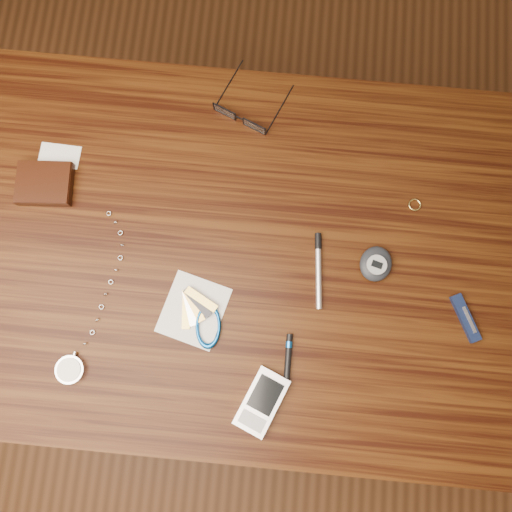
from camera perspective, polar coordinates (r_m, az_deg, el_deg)
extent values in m
plane|color=#472814|center=(1.62, -1.49, -4.67)|extent=(3.80, 3.80, 0.00)
cube|color=#331908|center=(0.89, -2.70, 0.22)|extent=(1.00, 0.70, 0.03)
cylinder|color=#4C2814|center=(1.35, -23.16, -13.58)|extent=(0.05, 0.05, 0.71)
cylinder|color=#4C2814|center=(1.32, 17.55, -17.72)|extent=(0.05, 0.05, 0.71)
cylinder|color=#4C2814|center=(1.43, -19.28, 10.89)|extent=(0.05, 0.05, 0.71)
cylinder|color=#4C2814|center=(1.39, 18.39, 7.73)|extent=(0.05, 0.05, 0.71)
cube|color=black|center=(0.97, -22.99, 7.62)|extent=(0.10, 0.08, 0.02)
cube|color=black|center=(0.96, -23.23, 7.80)|extent=(0.10, 0.08, 0.00)
cube|color=silver|center=(0.99, -21.54, 10.63)|extent=(0.08, 0.05, 0.00)
cube|color=black|center=(0.95, -3.61, 16.15)|extent=(0.04, 0.02, 0.02)
cube|color=silver|center=(0.95, -3.61, 16.15)|extent=(0.04, 0.02, 0.02)
cylinder|color=black|center=(0.99, -3.17, 19.00)|extent=(0.05, 0.10, 0.00)
cube|color=black|center=(0.93, -0.21, 14.60)|extent=(0.04, 0.02, 0.02)
cube|color=silver|center=(0.93, -0.21, 14.60)|extent=(0.04, 0.02, 0.02)
cylinder|color=black|center=(0.96, 2.71, 16.36)|extent=(0.05, 0.10, 0.00)
cube|color=black|center=(0.94, -1.92, 15.49)|extent=(0.01, 0.01, 0.00)
torus|color=tan|center=(0.93, 17.68, 5.59)|extent=(0.03, 0.03, 0.00)
cylinder|color=silver|center=(0.91, -20.47, -12.07)|extent=(0.05, 0.05, 0.01)
cylinder|color=white|center=(0.90, -20.62, -12.07)|extent=(0.04, 0.04, 0.00)
cylinder|color=silver|center=(0.90, -20.01, -10.43)|extent=(0.01, 0.01, 0.01)
torus|color=silver|center=(0.90, -18.95, -9.46)|extent=(0.01, 0.01, 0.01)
torus|color=silver|center=(0.90, -18.20, -8.30)|extent=(0.01, 0.01, 0.00)
torus|color=silver|center=(0.90, -17.67, -6.96)|extent=(0.01, 0.01, 0.01)
torus|color=silver|center=(0.90, -17.25, -5.58)|extent=(0.01, 0.01, 0.00)
torus|color=silver|center=(0.90, -16.79, -4.21)|extent=(0.01, 0.01, 0.01)
torus|color=silver|center=(0.90, -16.26, -2.87)|extent=(0.01, 0.01, 0.00)
torus|color=silver|center=(0.90, -15.69, -1.56)|extent=(0.01, 0.00, 0.01)
torus|color=silver|center=(0.90, -15.23, -0.20)|extent=(0.01, 0.01, 0.00)
torus|color=silver|center=(0.90, -15.04, 1.22)|extent=(0.01, 0.00, 0.01)
torus|color=silver|center=(0.91, -15.23, 2.57)|extent=(0.01, 0.01, 0.00)
torus|color=silver|center=(0.92, -15.76, 3.73)|extent=(0.01, 0.01, 0.01)
torus|color=silver|center=(0.92, -16.47, 4.68)|extent=(0.01, 0.01, 0.00)
cube|color=silver|center=(0.85, 0.65, -16.33)|extent=(0.09, 0.12, 0.01)
cube|color=black|center=(0.84, 1.08, -15.61)|extent=(0.06, 0.07, 0.00)
cube|color=#969A9D|center=(0.85, -0.45, -18.35)|extent=(0.05, 0.04, 0.00)
ellipsoid|color=black|center=(0.88, 13.52, -0.88)|extent=(0.07, 0.07, 0.02)
cylinder|color=gray|center=(0.87, 13.63, -0.99)|extent=(0.03, 0.03, 0.00)
cube|color=black|center=(0.87, 13.67, -0.96)|extent=(0.02, 0.02, 0.00)
cube|color=white|center=(0.86, -7.14, -6.16)|extent=(0.13, 0.13, 0.00)
torus|color=#0B4E9D|center=(0.86, -5.48, -7.98)|extent=(0.07, 0.07, 0.01)
cube|color=olive|center=(0.86, -7.98, -6.23)|extent=(0.02, 0.06, 0.00)
cube|color=silver|center=(0.86, -7.56, -5.91)|extent=(0.03, 0.06, 0.00)
cube|color=olive|center=(0.86, -7.14, -5.59)|extent=(0.05, 0.06, 0.00)
cube|color=black|center=(0.86, -6.71, -5.26)|extent=(0.05, 0.05, 0.00)
cube|color=olive|center=(0.85, -6.29, -4.93)|extent=(0.06, 0.04, 0.00)
cube|color=#0D1933|center=(0.92, 22.81, -6.55)|extent=(0.05, 0.08, 0.01)
cube|color=silver|center=(0.92, 23.21, -6.71)|extent=(0.03, 0.04, 0.00)
cylinder|color=silver|center=(0.87, 7.15, -1.68)|extent=(0.02, 0.13, 0.01)
cylinder|color=black|center=(0.88, 7.11, 1.68)|extent=(0.01, 0.03, 0.01)
cylinder|color=black|center=(0.85, 3.69, -11.55)|extent=(0.01, 0.08, 0.01)
cylinder|color=#125AB5|center=(0.85, 3.79, -10.08)|extent=(0.01, 0.01, 0.01)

